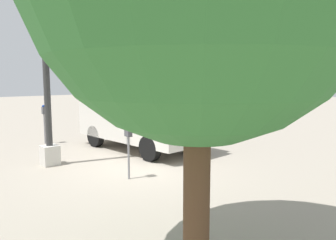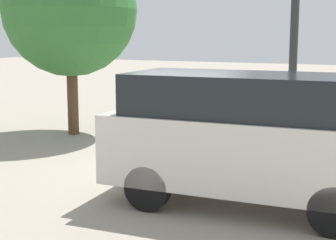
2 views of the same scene
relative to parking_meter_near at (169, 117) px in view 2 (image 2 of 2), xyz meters
The scene contains 5 objects.
ground_plane 1.31m from the parking_meter_near, 55.18° to the right, with size 80.00×80.00×0.00m, color gray.
parking_meter_near is the anchor object (origin of this frame).
lamp_post 2.86m from the parking_meter_near, 20.07° to the left, with size 0.44×0.44×5.81m.
parked_van 3.31m from the parking_meter_near, 41.57° to the right, with size 4.78×2.17×2.21m.
street_tree 4.89m from the parking_meter_near, 156.23° to the left, with size 3.72×3.72×5.38m.
Camera 2 is at (4.41, -9.53, 2.85)m, focal length 55.00 mm.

